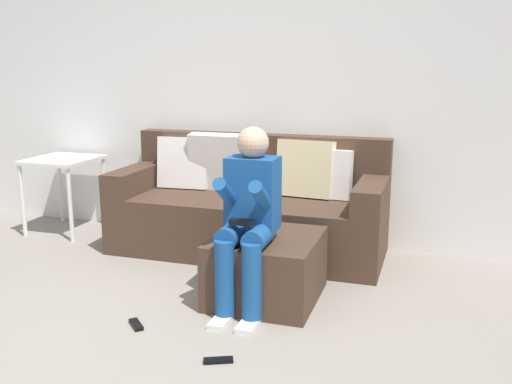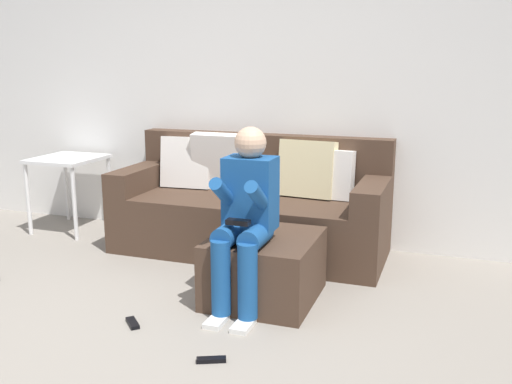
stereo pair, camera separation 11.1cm
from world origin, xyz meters
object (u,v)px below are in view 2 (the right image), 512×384
object	(u,v)px
person_seated	(245,213)
ottoman	(264,268)
side_table	(68,168)
remote_by_storage_bin	(133,323)
couch_sectional	(252,209)
remote_near_ottoman	(211,360)

from	to	relation	value
person_seated	ottoman	bearing A→B (deg)	70.90
ottoman	person_seated	xyz separation A→B (m)	(-0.06, -0.18, 0.40)
side_table	remote_by_storage_bin	xyz separation A→B (m)	(1.57, -1.53, -0.56)
couch_sectional	remote_near_ottoman	distance (m)	1.84
side_table	remote_near_ottoman	size ratio (longest dim) A/B	4.43
person_seated	remote_near_ottoman	xyz separation A→B (m)	(0.07, -0.68, -0.60)
ottoman	person_seated	world-z (taller)	person_seated
person_seated	side_table	world-z (taller)	person_seated
ottoman	remote_near_ottoman	bearing A→B (deg)	-89.80
couch_sectional	remote_by_storage_bin	world-z (taller)	couch_sectional
remote_by_storage_bin	side_table	bearing A→B (deg)	-179.34
couch_sectional	remote_near_ottoman	size ratio (longest dim) A/B	14.21
person_seated	remote_by_storage_bin	size ratio (longest dim) A/B	7.68
person_seated	remote_near_ottoman	distance (m)	0.91
side_table	remote_near_ottoman	distance (m)	2.85
ottoman	side_table	bearing A→B (deg)	157.35
person_seated	remote_by_storage_bin	distance (m)	0.92
ottoman	remote_near_ottoman	xyz separation A→B (m)	(0.00, -0.86, -0.20)
remote_by_storage_bin	ottoman	bearing A→B (deg)	91.05
side_table	couch_sectional	bearing A→B (deg)	-0.06
couch_sectional	side_table	world-z (taller)	couch_sectional
side_table	remote_by_storage_bin	size ratio (longest dim) A/B	4.58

